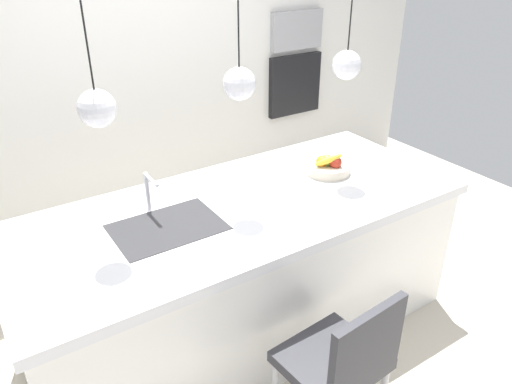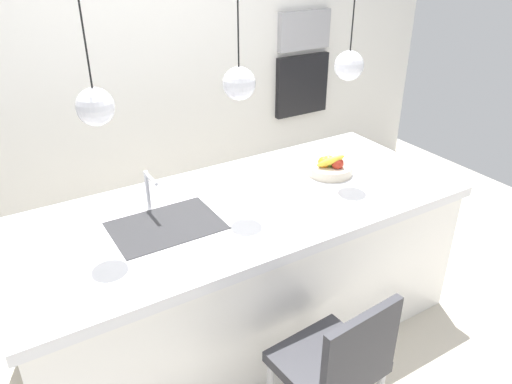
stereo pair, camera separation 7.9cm
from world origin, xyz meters
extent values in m
plane|color=beige|center=(0.00, 0.00, 0.00)|extent=(6.60, 6.60, 0.00)
cube|color=silver|center=(0.00, 1.65, 1.30)|extent=(6.00, 0.10, 2.60)
cube|color=white|center=(0.00, 0.00, 0.42)|extent=(2.54, 1.03, 0.85)
cube|color=white|center=(0.00, 0.00, 0.88)|extent=(2.60, 1.09, 0.06)
cube|color=#2D2D30|center=(-0.45, 0.00, 0.90)|extent=(0.56, 0.40, 0.02)
cylinder|color=silver|center=(-0.45, 0.24, 1.02)|extent=(0.02, 0.02, 0.22)
cylinder|color=silver|center=(-0.45, 0.16, 1.12)|extent=(0.02, 0.16, 0.02)
cylinder|color=beige|center=(0.68, 0.06, 0.94)|extent=(0.29, 0.29, 0.06)
sphere|color=olive|center=(0.67, 0.06, 1.00)|extent=(0.08, 0.08, 0.08)
sphere|color=#B22D1E|center=(0.70, 0.00, 1.00)|extent=(0.08, 0.08, 0.08)
sphere|color=orange|center=(0.64, 0.06, 1.00)|extent=(0.08, 0.08, 0.08)
ellipsoid|color=yellow|center=(0.65, 0.02, 1.02)|extent=(0.18, 0.12, 0.10)
cube|color=#9E9EA3|center=(1.57, 1.58, 1.49)|extent=(0.54, 0.08, 0.34)
cube|color=black|center=(1.57, 1.58, 0.99)|extent=(0.56, 0.08, 0.56)
cube|color=#333338|center=(-0.02, -0.85, 0.45)|extent=(0.49, 0.45, 0.06)
cube|color=#333338|center=(0.00, -1.03, 0.68)|extent=(0.44, 0.07, 0.39)
cylinder|color=#B2B2B7|center=(0.17, -0.65, 0.21)|extent=(0.04, 0.04, 0.42)
sphere|color=silver|center=(-0.72, 0.00, 1.60)|extent=(0.17, 0.17, 0.17)
cylinder|color=black|center=(-0.72, 0.00, 1.99)|extent=(0.01, 0.01, 0.60)
sphere|color=silver|center=(0.00, 0.00, 1.60)|extent=(0.17, 0.17, 0.17)
cylinder|color=black|center=(0.00, 0.00, 1.99)|extent=(0.01, 0.01, 0.60)
sphere|color=silver|center=(0.72, 0.00, 1.60)|extent=(0.17, 0.17, 0.17)
camera|label=1|loc=(-1.28, -2.10, 2.28)|focal=34.89mm
camera|label=2|loc=(-1.21, -2.15, 2.28)|focal=34.89mm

